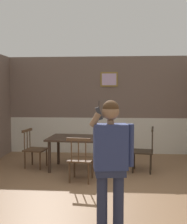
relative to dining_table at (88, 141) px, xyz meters
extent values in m
plane|color=#846042|center=(0.32, -1.84, -0.67)|extent=(8.02, 8.02, 0.00)
cube|color=#756056|center=(0.32, 1.80, 1.27)|extent=(5.71, 0.12, 1.78)
cube|color=silver|center=(0.32, 1.81, -0.14)|extent=(5.71, 0.14, 1.05)
cube|color=silver|center=(0.32, 1.78, 0.38)|extent=(5.71, 0.05, 0.06)
cube|color=olive|center=(0.47, 1.73, 1.50)|extent=(0.50, 0.03, 0.42)
cube|color=silver|center=(0.47, 1.71, 1.50)|extent=(0.42, 0.01, 0.34)
cube|color=#38281E|center=(0.00, 0.00, 0.06)|extent=(1.86, 1.08, 0.04)
cylinder|color=#38281E|center=(-0.83, -0.33, -0.31)|extent=(0.07, 0.07, 0.71)
cylinder|color=#38281E|center=(0.78, -0.43, -0.31)|extent=(0.07, 0.07, 0.71)
cylinder|color=#38281E|center=(-0.78, 0.43, -0.31)|extent=(0.07, 0.07, 0.71)
cylinder|color=#38281E|center=(0.83, 0.33, -0.31)|extent=(0.07, 0.07, 0.71)
cube|color=#513823|center=(-0.05, -0.83, -0.23)|extent=(0.53, 0.53, 0.03)
cube|color=#513823|center=(-0.08, -1.05, 0.22)|extent=(0.48, 0.10, 0.06)
cylinder|color=#513823|center=(-0.22, -1.03, 0.01)|extent=(0.02, 0.02, 0.46)
cylinder|color=#513823|center=(-0.08, -1.05, 0.01)|extent=(0.02, 0.02, 0.46)
cylinder|color=#513823|center=(0.06, -1.06, 0.01)|extent=(0.02, 0.02, 0.46)
cylinder|color=#513823|center=(-0.22, -0.62, -0.46)|extent=(0.04, 0.04, 0.42)
cylinder|color=#513823|center=(0.16, -0.66, -0.46)|extent=(0.04, 0.04, 0.42)
cylinder|color=#513823|center=(-0.27, -1.00, -0.46)|extent=(0.04, 0.04, 0.42)
cylinder|color=#513823|center=(0.11, -1.04, -0.46)|extent=(0.04, 0.04, 0.42)
cube|color=#513823|center=(-1.25, 0.08, -0.24)|extent=(0.55, 0.55, 0.03)
cube|color=#513823|center=(-1.47, 0.12, 0.22)|extent=(0.12, 0.48, 0.06)
cylinder|color=#513823|center=(-1.44, 0.26, 0.01)|extent=(0.02, 0.02, 0.47)
cylinder|color=#513823|center=(-1.47, 0.12, 0.01)|extent=(0.02, 0.02, 0.47)
cylinder|color=#513823|center=(-1.49, -0.03, 0.01)|extent=(0.02, 0.02, 0.47)
cylinder|color=#513823|center=(-1.03, 0.24, -0.46)|extent=(0.04, 0.04, 0.42)
cylinder|color=#513823|center=(-1.09, -0.14, -0.46)|extent=(0.04, 0.04, 0.42)
cylinder|color=#513823|center=(-1.41, 0.30, -0.46)|extent=(0.04, 0.04, 0.42)
cylinder|color=#513823|center=(-1.47, -0.08, -0.46)|extent=(0.04, 0.04, 0.42)
cube|color=#2D2319|center=(1.25, -0.08, -0.21)|extent=(0.55, 0.55, 0.03)
cube|color=#2D2319|center=(1.47, -0.12, 0.31)|extent=(0.11, 0.48, 0.06)
cylinder|color=#2D2319|center=(1.44, -0.26, 0.07)|extent=(0.02, 0.02, 0.53)
cylinder|color=#2D2319|center=(1.47, -0.12, 0.07)|extent=(0.02, 0.02, 0.53)
cylinder|color=#2D2319|center=(1.49, 0.03, 0.07)|extent=(0.02, 0.02, 0.53)
cylinder|color=#2D2319|center=(1.03, -0.24, -0.45)|extent=(0.04, 0.04, 0.44)
cylinder|color=#2D2319|center=(1.09, 0.14, -0.45)|extent=(0.04, 0.04, 0.44)
cylinder|color=#2D2319|center=(1.41, -0.30, -0.45)|extent=(0.04, 0.04, 0.44)
cylinder|color=#2D2319|center=(1.47, 0.08, -0.45)|extent=(0.04, 0.04, 0.44)
cylinder|color=#282E49|center=(0.66, -2.79, -0.26)|extent=(0.14, 0.14, 0.82)
cylinder|color=#282E49|center=(0.45, -2.82, -0.26)|extent=(0.14, 0.14, 0.82)
cube|color=#282E49|center=(0.56, -2.80, 0.12)|extent=(0.41, 0.27, 0.12)
cube|color=navy|center=(0.56, -2.80, 0.44)|extent=(0.46, 0.30, 0.58)
cylinder|color=navy|center=(0.81, -2.76, 0.45)|extent=(0.09, 0.09, 0.55)
cylinder|color=#936B4C|center=(0.37, -2.85, 0.78)|extent=(0.17, 0.11, 0.20)
cylinder|color=#936B4C|center=(0.56, -2.80, 0.75)|extent=(0.09, 0.09, 0.05)
sphere|color=#936B4C|center=(0.56, -2.80, 0.89)|extent=(0.22, 0.22, 0.22)
sphere|color=#472D19|center=(0.56, -2.80, 0.92)|extent=(0.21, 0.21, 0.21)
cube|color=#2D2D33|center=(0.41, -2.85, 0.86)|extent=(0.10, 0.05, 0.17)
cylinder|color=black|center=(0.41, -2.85, 0.98)|extent=(0.01, 0.01, 0.08)
camera|label=1|loc=(0.59, -6.29, 1.13)|focal=44.16mm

